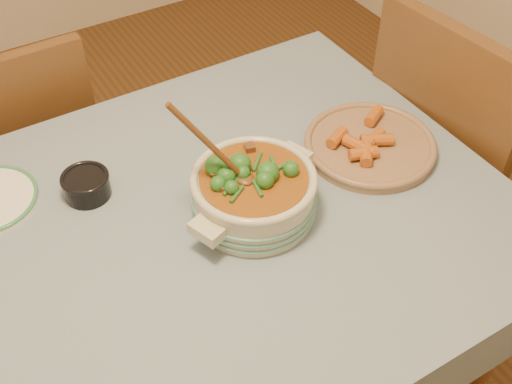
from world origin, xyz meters
TOP-DOWN VIEW (x-y plane):
  - dining_table at (0.00, 0.00)m, footprint 1.68×1.08m
  - stew_casserole at (0.26, -0.03)m, footprint 0.35×0.34m
  - condiment_bowl at (-0.04, 0.22)m, footprint 0.12×0.12m
  - fried_plate at (0.62, 0.01)m, footprint 0.33×0.33m
  - chair_far at (-0.09, 0.76)m, footprint 0.43×0.43m
  - chair_right at (1.00, 0.04)m, footprint 0.51×0.51m

SIDE VIEW (x-z plane):
  - chair_far at x=-0.09m, z-range 0.06..0.96m
  - chair_right at x=1.00m, z-range 0.07..1.07m
  - dining_table at x=0.00m, z-range 0.29..1.04m
  - fried_plate at x=0.62m, z-range 0.75..0.81m
  - condiment_bowl at x=-0.04m, z-range 0.76..0.82m
  - stew_casserole at x=0.26m, z-range 0.66..0.99m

